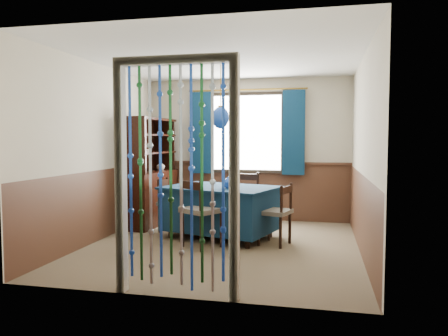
% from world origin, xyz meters
% --- Properties ---
extents(floor, '(4.00, 4.00, 0.00)m').
position_xyz_m(floor, '(0.00, 0.00, 0.00)').
color(floor, brown).
rests_on(floor, ground).
extents(ceiling, '(4.00, 4.00, 0.00)m').
position_xyz_m(ceiling, '(0.00, 0.00, 2.50)').
color(ceiling, silver).
rests_on(ceiling, ground).
extents(wall_back, '(3.60, 0.00, 3.60)m').
position_xyz_m(wall_back, '(0.00, 2.00, 1.25)').
color(wall_back, '#BEB49B').
rests_on(wall_back, ground).
extents(wall_front, '(3.60, 0.00, 3.60)m').
position_xyz_m(wall_front, '(0.00, -2.00, 1.25)').
color(wall_front, '#BEB49B').
rests_on(wall_front, ground).
extents(wall_left, '(0.00, 4.00, 4.00)m').
position_xyz_m(wall_left, '(-1.80, 0.00, 1.25)').
color(wall_left, '#BEB49B').
rests_on(wall_left, ground).
extents(wall_right, '(0.00, 4.00, 4.00)m').
position_xyz_m(wall_right, '(1.80, 0.00, 1.25)').
color(wall_right, '#BEB49B').
rests_on(wall_right, ground).
extents(wainscot_back, '(3.60, 0.00, 3.60)m').
position_xyz_m(wainscot_back, '(0.00, 1.99, 0.50)').
color(wainscot_back, '#482A1B').
rests_on(wainscot_back, ground).
extents(wainscot_front, '(3.60, 0.00, 3.60)m').
position_xyz_m(wainscot_front, '(0.00, -1.99, 0.50)').
color(wainscot_front, '#482A1B').
rests_on(wainscot_front, ground).
extents(wainscot_left, '(0.00, 4.00, 4.00)m').
position_xyz_m(wainscot_left, '(-1.79, 0.00, 0.50)').
color(wainscot_left, '#482A1B').
rests_on(wainscot_left, ground).
extents(wainscot_right, '(0.00, 4.00, 4.00)m').
position_xyz_m(wainscot_right, '(1.79, 0.00, 0.50)').
color(wainscot_right, '#482A1B').
rests_on(wainscot_right, ground).
extents(window, '(1.32, 0.12, 1.42)m').
position_xyz_m(window, '(0.00, 1.95, 1.55)').
color(window, black).
rests_on(window, wall_back).
extents(doorway, '(1.16, 0.12, 2.18)m').
position_xyz_m(doorway, '(0.00, -1.94, 1.05)').
color(doorway, silver).
rests_on(doorway, ground).
extents(dining_table, '(1.80, 1.48, 0.75)m').
position_xyz_m(dining_table, '(-0.14, 0.46, 0.44)').
color(dining_table, '#0C2641').
rests_on(dining_table, floor).
extents(chair_near, '(0.62, 0.61, 0.92)m').
position_xyz_m(chair_near, '(-0.27, -0.17, 0.49)').
color(chair_near, black).
rests_on(chair_near, floor).
extents(chair_far, '(0.52, 0.51, 0.91)m').
position_xyz_m(chair_far, '(0.09, 1.12, 0.48)').
color(chair_far, black).
rests_on(chair_far, floor).
extents(chair_left, '(0.41, 0.43, 0.83)m').
position_xyz_m(chair_left, '(-0.99, 0.74, 0.44)').
color(chair_left, black).
rests_on(chair_left, floor).
extents(chair_right, '(0.50, 0.51, 0.84)m').
position_xyz_m(chair_right, '(0.70, 0.19, 0.45)').
color(chair_right, black).
rests_on(chair_right, floor).
extents(sideboard, '(0.55, 1.39, 1.79)m').
position_xyz_m(sideboard, '(-1.54, 1.20, 0.62)').
color(sideboard, black).
rests_on(sideboard, floor).
extents(pendant_lamp, '(0.25, 0.25, 0.91)m').
position_xyz_m(pendant_lamp, '(-0.14, 0.46, 1.75)').
color(pendant_lamp, olive).
rests_on(pendant_lamp, ceiling).
extents(vase_table, '(0.23, 0.23, 0.19)m').
position_xyz_m(vase_table, '(0.03, 0.31, 0.84)').
color(vase_table, '#173F9F').
rests_on(vase_table, dining_table).
extents(bowl_shelf, '(0.26, 0.26, 0.06)m').
position_xyz_m(bowl_shelf, '(-1.48, 0.85, 1.25)').
color(bowl_shelf, beige).
rests_on(bowl_shelf, sideboard).
extents(vase_sideboard, '(0.17, 0.17, 0.17)m').
position_xyz_m(vase_sideboard, '(-1.48, 1.58, 0.98)').
color(vase_sideboard, beige).
rests_on(vase_sideboard, sideboard).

